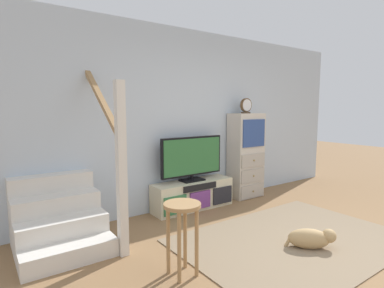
{
  "coord_description": "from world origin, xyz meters",
  "views": [
    {
      "loc": [
        -2.92,
        -1.5,
        1.53
      ],
      "look_at": [
        -0.46,
        2.0,
        1.02
      ],
      "focal_mm": 28.68,
      "sensor_mm": 36.0,
      "label": 1
    }
  ],
  "objects_px": {
    "media_console": "(193,195)",
    "bar_stool_near": "(182,222)",
    "television": "(192,157)",
    "desk_clock": "(246,106)",
    "dog": "(311,238)",
    "side_cabinet": "(246,156)"
  },
  "relations": [
    {
      "from": "media_console",
      "to": "side_cabinet",
      "type": "height_order",
      "value": "side_cabinet"
    },
    {
      "from": "television",
      "to": "desk_clock",
      "type": "height_order",
      "value": "desk_clock"
    },
    {
      "from": "desk_clock",
      "to": "side_cabinet",
      "type": "bearing_deg",
      "value": 21.94
    },
    {
      "from": "media_console",
      "to": "desk_clock",
      "type": "xyz_separation_m",
      "value": [
        1.08,
        -0.0,
        1.35
      ]
    },
    {
      "from": "side_cabinet",
      "to": "desk_clock",
      "type": "distance_m",
      "value": 0.85
    },
    {
      "from": "side_cabinet",
      "to": "bar_stool_near",
      "type": "relative_size",
      "value": 2.12
    },
    {
      "from": "media_console",
      "to": "television",
      "type": "distance_m",
      "value": 0.57
    },
    {
      "from": "television",
      "to": "bar_stool_near",
      "type": "height_order",
      "value": "television"
    },
    {
      "from": "side_cabinet",
      "to": "dog",
      "type": "relative_size",
      "value": 3.13
    },
    {
      "from": "media_console",
      "to": "bar_stool_near",
      "type": "xyz_separation_m",
      "value": [
        -1.16,
        -1.47,
        0.29
      ]
    },
    {
      "from": "side_cabinet",
      "to": "television",
      "type": "bearing_deg",
      "value": 179.3
    },
    {
      "from": "media_console",
      "to": "desk_clock",
      "type": "relative_size",
      "value": 5.13
    },
    {
      "from": "media_console",
      "to": "dog",
      "type": "distance_m",
      "value": 1.86
    },
    {
      "from": "television",
      "to": "media_console",
      "type": "bearing_deg",
      "value": -90.0
    },
    {
      "from": "desk_clock",
      "to": "dog",
      "type": "height_order",
      "value": "desk_clock"
    },
    {
      "from": "bar_stool_near",
      "to": "dog",
      "type": "height_order",
      "value": "bar_stool_near"
    },
    {
      "from": "dog",
      "to": "desk_clock",
      "type": "bearing_deg",
      "value": 66.36
    },
    {
      "from": "media_console",
      "to": "desk_clock",
      "type": "distance_m",
      "value": 1.73
    },
    {
      "from": "television",
      "to": "dog",
      "type": "xyz_separation_m",
      "value": [
        0.28,
        -1.86,
        -0.67
      ]
    },
    {
      "from": "side_cabinet",
      "to": "dog",
      "type": "bearing_deg",
      "value": -114.44
    },
    {
      "from": "television",
      "to": "desk_clock",
      "type": "distance_m",
      "value": 1.33
    },
    {
      "from": "dog",
      "to": "television",
      "type": "bearing_deg",
      "value": 98.57
    }
  ]
}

